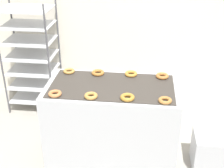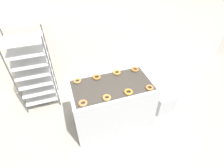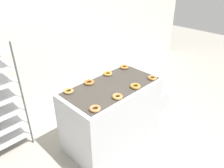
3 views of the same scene
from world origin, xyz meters
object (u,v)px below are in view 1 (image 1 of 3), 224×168
(donut_near_midleft, at_px, (91,96))
(donut_far_midleft, at_px, (98,73))
(glaze_bin, at_px, (210,151))
(donut_far_right, at_px, (162,76))
(baking_rack_cart, at_px, (31,55))
(donut_near_left, at_px, (55,94))
(donut_far_midright, at_px, (131,74))
(donut_far_left, at_px, (69,71))
(fryer_machine, at_px, (112,123))
(donut_near_right, at_px, (165,100))
(donut_near_midright, at_px, (127,97))

(donut_near_midleft, height_order, donut_far_midleft, same)
(glaze_bin, relative_size, donut_far_right, 2.85)
(baking_rack_cart, height_order, donut_far_right, baking_rack_cart)
(donut_near_left, bearing_deg, glaze_bin, 8.33)
(donut_far_midleft, bearing_deg, donut_far_midright, 2.31)
(donut_near_midleft, xyz_separation_m, donut_far_midleft, (-0.01, 0.54, -0.00))
(donut_near_midleft, distance_m, donut_far_left, 0.65)
(donut_near_left, distance_m, donut_far_midright, 0.92)
(glaze_bin, xyz_separation_m, donut_near_midleft, (-1.31, -0.25, 0.77))
(donut_far_right, bearing_deg, donut_near_midleft, -143.14)
(baking_rack_cart, bearing_deg, fryer_machine, -39.53)
(glaze_bin, relative_size, donut_far_midright, 2.90)
(fryer_machine, height_order, donut_far_midright, donut_far_midright)
(donut_near_right, height_order, donut_far_midright, same)
(donut_near_midleft, xyz_separation_m, donut_near_midright, (0.36, 0.01, 0.00))
(donut_near_midleft, bearing_deg, donut_far_midleft, 91.46)
(glaze_bin, height_order, donut_far_right, donut_far_right)
(fryer_machine, xyz_separation_m, donut_near_midright, (0.18, -0.27, 0.50))
(donut_far_right, bearing_deg, donut_near_left, -153.79)
(fryer_machine, bearing_deg, glaze_bin, -1.40)
(donut_near_midright, height_order, donut_near_right, donut_near_midright)
(glaze_bin, bearing_deg, donut_near_left, -171.67)
(donut_near_midleft, relative_size, donut_far_right, 0.93)
(glaze_bin, xyz_separation_m, donut_near_midright, (-0.94, -0.24, 0.77))
(donut_far_midright, bearing_deg, fryer_machine, -123.56)
(donut_far_midleft, bearing_deg, baking_rack_cart, 143.94)
(donut_near_right, xyz_separation_m, donut_far_left, (-1.08, 0.55, -0.00))
(fryer_machine, bearing_deg, donut_near_left, -153.52)
(donut_near_midright, distance_m, donut_far_right, 0.63)
(glaze_bin, bearing_deg, donut_far_midright, 161.90)
(donut_near_midleft, relative_size, donut_near_right, 1.02)
(donut_near_midright, bearing_deg, baking_rack_cart, 137.90)
(donut_far_midright, bearing_deg, donut_near_midleft, -123.30)
(donut_near_left, relative_size, donut_near_midleft, 1.00)
(donut_near_left, xyz_separation_m, donut_near_midright, (0.73, 0.01, 0.00))
(donut_near_midright, xyz_separation_m, donut_far_midright, (0.00, 0.55, -0.00))
(donut_near_midright, xyz_separation_m, donut_far_midleft, (-0.38, 0.53, -0.00))
(glaze_bin, relative_size, donut_near_right, 3.11)
(baking_rack_cart, bearing_deg, donut_far_left, -46.42)
(donut_far_left, bearing_deg, donut_near_right, -27.02)
(donut_near_right, bearing_deg, donut_near_midleft, 179.67)
(fryer_machine, height_order, donut_near_midleft, donut_near_midleft)
(glaze_bin, distance_m, donut_near_midright, 1.24)
(donut_far_left, relative_size, donut_far_right, 0.92)
(donut_far_right, bearing_deg, glaze_bin, -26.13)
(baking_rack_cart, bearing_deg, donut_far_right, -23.61)
(donut_near_midleft, distance_m, donut_near_midright, 0.36)
(glaze_bin, xyz_separation_m, donut_near_right, (-0.58, -0.25, 0.77))
(donut_far_midright, bearing_deg, glaze_bin, -18.10)
(glaze_bin, bearing_deg, donut_near_midright, -165.85)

